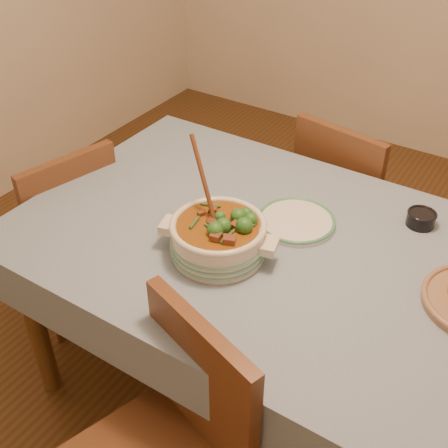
{
  "coord_description": "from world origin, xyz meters",
  "views": [
    {
      "loc": [
        0.61,
        -1.25,
        1.86
      ],
      "look_at": [
        -0.12,
        -0.12,
        0.86
      ],
      "focal_mm": 45.0,
      "sensor_mm": 36.0,
      "label": 1
    }
  ],
  "objects_px": {
    "chair_far": "(344,199)",
    "chair_near": "(172,441)",
    "white_plate": "(296,221)",
    "condiment_bowl": "(421,218)",
    "stew_casserole": "(218,235)",
    "dining_table": "(274,265)",
    "chair_left": "(67,227)"
  },
  "relations": [
    {
      "from": "chair_far",
      "to": "chair_left",
      "type": "bearing_deg",
      "value": 51.92
    },
    {
      "from": "condiment_bowl",
      "to": "chair_near",
      "type": "distance_m",
      "value": 1.04
    },
    {
      "from": "condiment_bowl",
      "to": "chair_left",
      "type": "xyz_separation_m",
      "value": [
        -1.27,
        -0.4,
        -0.31
      ]
    },
    {
      "from": "chair_far",
      "to": "chair_left",
      "type": "height_order",
      "value": "chair_far"
    },
    {
      "from": "stew_casserole",
      "to": "chair_far",
      "type": "bearing_deg",
      "value": 84.83
    },
    {
      "from": "dining_table",
      "to": "stew_casserole",
      "type": "distance_m",
      "value": 0.25
    },
    {
      "from": "condiment_bowl",
      "to": "chair_left",
      "type": "distance_m",
      "value": 1.37
    },
    {
      "from": "chair_left",
      "to": "condiment_bowl",
      "type": "bearing_deg",
      "value": 121.64
    },
    {
      "from": "white_plate",
      "to": "dining_table",
      "type": "bearing_deg",
      "value": -94.35
    },
    {
      "from": "stew_casserole",
      "to": "chair_near",
      "type": "bearing_deg",
      "value": -71.42
    },
    {
      "from": "condiment_bowl",
      "to": "chair_far",
      "type": "height_order",
      "value": "chair_far"
    },
    {
      "from": "white_plate",
      "to": "chair_far",
      "type": "relative_size",
      "value": 0.34
    },
    {
      "from": "dining_table",
      "to": "chair_far",
      "type": "xyz_separation_m",
      "value": [
        -0.04,
        0.73,
        -0.18
      ]
    },
    {
      "from": "stew_casserole",
      "to": "chair_far",
      "type": "height_order",
      "value": "stew_casserole"
    },
    {
      "from": "chair_far",
      "to": "chair_near",
      "type": "bearing_deg",
      "value": 103.22
    },
    {
      "from": "stew_casserole",
      "to": "condiment_bowl",
      "type": "bearing_deg",
      "value": 45.54
    },
    {
      "from": "stew_casserole",
      "to": "white_plate",
      "type": "distance_m",
      "value": 0.3
    },
    {
      "from": "stew_casserole",
      "to": "chair_far",
      "type": "relative_size",
      "value": 0.43
    },
    {
      "from": "white_plate",
      "to": "condiment_bowl",
      "type": "distance_m",
      "value": 0.41
    },
    {
      "from": "chair_far",
      "to": "chair_near",
      "type": "height_order",
      "value": "chair_near"
    },
    {
      "from": "white_plate",
      "to": "condiment_bowl",
      "type": "relative_size",
      "value": 2.73
    },
    {
      "from": "white_plate",
      "to": "chair_far",
      "type": "height_order",
      "value": "chair_far"
    },
    {
      "from": "dining_table",
      "to": "white_plate",
      "type": "height_order",
      "value": "white_plate"
    },
    {
      "from": "white_plate",
      "to": "chair_left",
      "type": "height_order",
      "value": "chair_left"
    },
    {
      "from": "chair_far",
      "to": "stew_casserole",
      "type": "bearing_deg",
      "value": 94.79
    },
    {
      "from": "white_plate",
      "to": "chair_far",
      "type": "xyz_separation_m",
      "value": [
        -0.05,
        0.61,
        -0.28
      ]
    },
    {
      "from": "stew_casserole",
      "to": "chair_near",
      "type": "xyz_separation_m",
      "value": [
        0.16,
        -0.46,
        -0.33
      ]
    },
    {
      "from": "dining_table",
      "to": "white_plate",
      "type": "bearing_deg",
      "value": 85.65
    },
    {
      "from": "dining_table",
      "to": "chair_left",
      "type": "relative_size",
      "value": 1.99
    },
    {
      "from": "white_plate",
      "to": "chair_near",
      "type": "relative_size",
      "value": 0.33
    },
    {
      "from": "chair_far",
      "to": "condiment_bowl",
      "type": "bearing_deg",
      "value": 145.09
    },
    {
      "from": "chair_far",
      "to": "chair_near",
      "type": "xyz_separation_m",
      "value": [
        0.08,
        -1.34,
        0.01
      ]
    }
  ]
}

